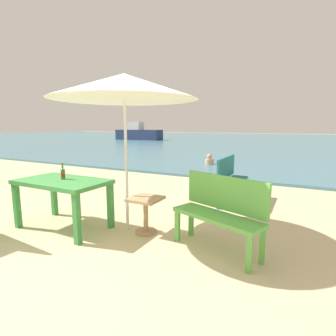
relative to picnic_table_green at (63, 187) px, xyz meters
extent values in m
plane|color=beige|center=(0.86, -0.33, -0.65)|extent=(120.00, 120.00, 0.00)
cube|color=teal|center=(0.86, 29.67, -0.61)|extent=(120.00, 50.00, 0.08)
cube|color=#3D8C42|center=(0.00, 0.00, 0.08)|extent=(1.40, 0.80, 0.06)
cube|color=#3D8C42|center=(-0.64, -0.34, -0.30)|extent=(0.08, 0.08, 0.70)
cube|color=#3D8C42|center=(0.64, -0.34, -0.30)|extent=(0.08, 0.08, 0.70)
cube|color=#3D8C42|center=(-0.64, 0.34, -0.30)|extent=(0.08, 0.08, 0.70)
cube|color=#3D8C42|center=(0.64, 0.34, -0.30)|extent=(0.08, 0.08, 0.70)
cylinder|color=#2D662D|center=(-0.03, 0.04, 0.19)|extent=(0.06, 0.06, 0.16)
cone|color=#2D662D|center=(-0.03, 0.04, 0.27)|extent=(0.06, 0.06, 0.03)
cylinder|color=#2D662D|center=(-0.03, 0.04, 0.32)|extent=(0.03, 0.03, 0.09)
cylinder|color=red|center=(-0.03, 0.04, 0.18)|extent=(0.07, 0.07, 0.05)
cylinder|color=gold|center=(-0.03, 0.04, 0.37)|extent=(0.03, 0.03, 0.01)
cylinder|color=silver|center=(0.93, 0.39, 0.50)|extent=(0.04, 0.04, 2.30)
cone|color=white|center=(0.93, 0.39, 1.47)|extent=(2.10, 2.10, 0.36)
cube|color=tan|center=(1.24, 0.41, -0.13)|extent=(0.44, 0.44, 0.04)
cylinder|color=tan|center=(1.24, 0.41, -0.40)|extent=(0.07, 0.07, 0.50)
cylinder|color=tan|center=(1.24, 0.41, -0.64)|extent=(0.32, 0.32, 0.03)
cube|color=#237275|center=(2.00, 2.57, -0.20)|extent=(0.37, 1.20, 0.05)
cube|color=#237275|center=(1.84, 2.56, 0.08)|extent=(0.05, 1.20, 0.44)
cube|color=#237275|center=(2.14, 2.02, -0.44)|extent=(0.06, 0.06, 0.42)
cube|color=#237275|center=(2.14, 3.12, -0.44)|extent=(0.06, 0.06, 0.42)
cube|color=#237275|center=(1.86, 2.02, -0.44)|extent=(0.06, 0.06, 0.42)
cube|color=#237275|center=(1.86, 3.12, -0.44)|extent=(0.06, 0.06, 0.42)
cube|color=#60B24C|center=(2.34, 0.33, -0.20)|extent=(1.25, 0.75, 0.05)
cube|color=#60B24C|center=(2.39, 0.48, 0.08)|extent=(1.14, 0.45, 0.44)
cube|color=#60B24C|center=(1.77, 0.38, -0.44)|extent=(0.06, 0.06, 0.42)
cube|color=#60B24C|center=(2.81, 0.01, -0.44)|extent=(0.06, 0.06, 0.42)
cube|color=#60B24C|center=(1.87, 0.65, -0.44)|extent=(0.06, 0.06, 0.42)
cube|color=#60B24C|center=(2.90, 0.27, -0.44)|extent=(0.06, 0.06, 0.42)
cylinder|color=tan|center=(-0.09, 7.22, -0.47)|extent=(0.34, 0.34, 0.20)
sphere|color=tan|center=(-0.09, 7.22, -0.27)|extent=(0.21, 0.21, 0.21)
cube|color=navy|center=(-13.42, 22.04, -0.02)|extent=(5.42, 1.48, 1.11)
cube|color=silver|center=(-13.91, 22.04, 0.97)|extent=(1.73, 1.11, 0.86)
camera|label=1|loc=(3.26, -2.73, 0.92)|focal=28.10mm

